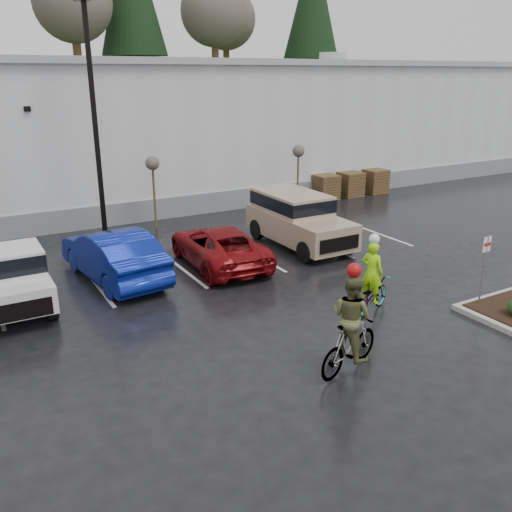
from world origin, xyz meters
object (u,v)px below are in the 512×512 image
lamppost (93,97)px  fire_lane_sign (485,262)px  cyclist_hivis (371,289)px  pickup_white (5,272)px  pallet_stack_a (325,187)px  suv_tan (300,221)px  pallet_stack_b (350,184)px  car_red (219,246)px  pallet_stack_c (375,181)px  sapling_mid (153,167)px  cyclist_olive (350,333)px  sapling_east (298,155)px  car_blue (113,254)px

lamppost → fire_lane_sign: 14.78m
cyclist_hivis → pickup_white: bearing=34.0°
lamppost → pallet_stack_a: 13.61m
pallet_stack_a → suv_tan: suv_tan is taller
pallet_stack_b → car_red: bearing=-149.8°
pallet_stack_c → suv_tan: 11.25m
lamppost → sapling_mid: 4.00m
pallet_stack_c → cyclist_olive: cyclist_olive is taller
sapling_east → car_blue: bearing=-154.5°
pickup_white → pallet_stack_b: bearing=19.7°
pallet_stack_c → pallet_stack_b: bearing=180.0°
sapling_mid → cyclist_olive: bearing=-91.2°
sapling_east → pallet_stack_c: size_ratio=2.37×
pickup_white → car_red: size_ratio=1.02×
fire_lane_sign → pallet_stack_b: bearing=65.1°
sapling_mid → pallet_stack_b: sapling_mid is taller
pickup_white → car_blue: (3.32, 0.42, -0.12)m
car_red → suv_tan: 3.82m
sapling_mid → cyclist_hivis: 11.89m
car_red → car_blue: bearing=-3.1°
pickup_white → car_blue: 3.35m
cyclist_olive → pallet_stack_b: bearing=-55.6°
sapling_mid → pallet_stack_c: bearing=4.2°
pallet_stack_a → pallet_stack_b: 1.70m
lamppost → pallet_stack_a: (12.50, 2.00, -5.01)m
pallet_stack_c → pickup_white: pickup_white is taller
sapling_east → pickup_white: sapling_east is taller
sapling_east → car_blue: (-10.82, -5.16, -1.87)m
lamppost → sapling_mid: (2.50, 1.00, -2.96)m
pallet_stack_c → sapling_east: bearing=-170.5°
sapling_mid → cyclist_olive: sapling_mid is taller
pallet_stack_b → suv_tan: suv_tan is taller
sapling_east → pallet_stack_c: bearing=9.5°
car_red → sapling_mid: bearing=-82.7°
pallet_stack_a → cyclist_hivis: 14.71m
car_red → pallet_stack_b: bearing=-145.9°
pickup_white → sapling_east: bearing=21.5°
pallet_stack_a → car_red: 11.71m
pallet_stack_a → pickup_white: (-16.64, -6.58, 0.30)m
lamppost → sapling_east: size_ratio=2.88×
lamppost → cyclist_olive: (2.23, -12.66, -4.74)m
suv_tan → pallet_stack_a: bearing=46.4°
cyclist_olive → pallet_stack_c: bearing=-59.6°
pallet_stack_b → cyclist_olive: bearing=-129.2°
pallet_stack_a → cyclist_olive: cyclist_olive is taller
sapling_east → pallet_stack_b: bearing=13.4°
sapling_east → cyclist_olive: 15.82m
pallet_stack_b → pickup_white: size_ratio=0.26×
sapling_east → pickup_white: bearing=-158.5°
lamppost → pickup_white: bearing=-132.1°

